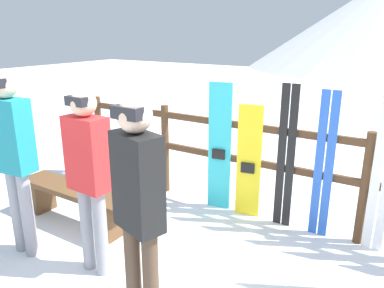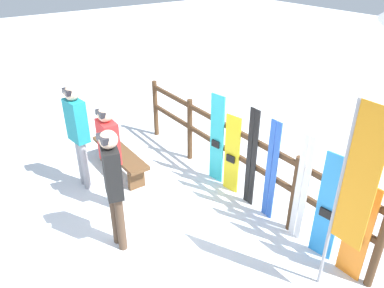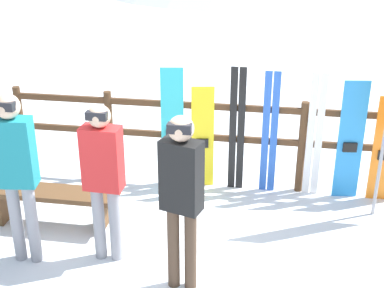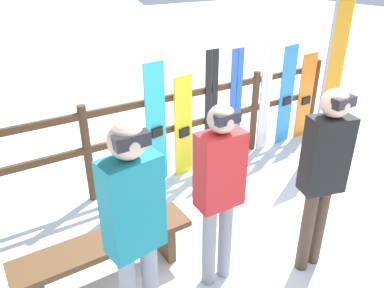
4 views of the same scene
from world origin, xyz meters
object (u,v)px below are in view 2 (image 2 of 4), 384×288
object	(u,v)px
ski_pair_white	(302,189)
person_red	(110,150)
ski_pair_black	(251,159)
snowboard_blue	(328,208)
ski_pair_blue	(271,171)
snowboard_orange	(357,232)
person_black	(113,181)
snowboard_cyan	(217,140)
snowboard_yellow	(232,155)
person_teal	(78,129)
rental_flag	(351,189)
bench	(120,156)

from	to	relation	value
ski_pair_white	person_red	bearing A→B (deg)	-140.13
ski_pair_black	snowboard_blue	world-z (taller)	ski_pair_black
ski_pair_blue	snowboard_orange	size ratio (longest dim) A/B	1.18
person_black	ski_pair_black	distance (m)	2.15
person_red	snowboard_orange	xyz separation A→B (m)	(3.00, 1.78, -0.33)
snowboard_blue	snowboard_orange	size ratio (longest dim) A/B	1.13
snowboard_cyan	snowboard_yellow	distance (m)	0.41
person_red	person_teal	distance (m)	0.84
person_red	ski_pair_black	xyz separation A→B (m)	(1.17, 1.78, -0.19)
rental_flag	bench	bearing A→B (deg)	-167.38
snowboard_yellow	snowboard_blue	distance (m)	1.84
snowboard_cyan	rental_flag	world-z (taller)	rental_flag
snowboard_cyan	snowboard_orange	xyz separation A→B (m)	(2.67, -0.00, -0.11)
snowboard_orange	person_teal	bearing A→B (deg)	-153.00
snowboard_cyan	ski_pair_white	xyz separation A→B (m)	(1.80, 0.00, 0.01)
bench	snowboard_yellow	world-z (taller)	snowboard_yellow
person_black	ski_pair_blue	bearing A→B (deg)	70.86
person_teal	snowboard_yellow	world-z (taller)	person_teal
snowboard_cyan	ski_pair_white	world-z (taller)	ski_pair_white
ski_pair_white	snowboard_cyan	bearing A→B (deg)	-179.89
person_black	ski_pair_blue	size ratio (longest dim) A/B	1.10
rental_flag	person_black	bearing A→B (deg)	-141.65
person_black	snowboard_yellow	xyz separation A→B (m)	(-0.12, 2.11, -0.38)
person_black	bench	bearing A→B (deg)	153.44
bench	person_black	bearing A→B (deg)	-26.56
ski_pair_blue	ski_pair_white	bearing A→B (deg)	-0.00
snowboard_cyan	snowboard_yellow	bearing A→B (deg)	-0.03
snowboard_cyan	person_red	bearing A→B (deg)	-100.60
person_teal	rental_flag	bearing A→B (deg)	21.97
person_black	snowboard_orange	size ratio (longest dim) A/B	1.30
snowboard_yellow	snowboard_orange	xyz separation A→B (m)	(2.27, -0.00, -0.00)
person_red	snowboard_cyan	world-z (taller)	person_red
person_black	ski_pair_white	world-z (taller)	person_black
person_teal	snowboard_cyan	world-z (taller)	person_teal
ski_pair_white	snowboard_orange	size ratio (longest dim) A/B	1.18
ski_pair_blue	snowboard_orange	bearing A→B (deg)	-0.14
bench	ski_pair_blue	distance (m)	2.78
person_teal	snowboard_yellow	xyz separation A→B (m)	(1.55, 1.95, -0.41)
person_red	ski_pair_blue	xyz separation A→B (m)	(1.58, 1.78, -0.21)
person_red	ski_pair_black	size ratio (longest dim) A/B	1.04
person_teal	ski_pair_blue	size ratio (longest dim) A/B	1.13
ski_pair_black	snowboard_orange	xyz separation A→B (m)	(1.83, -0.00, -0.14)
bench	person_teal	world-z (taller)	person_teal
person_teal	ski_pair_white	distance (m)	3.56
snowboard_yellow	ski_pair_blue	bearing A→B (deg)	0.24
ski_pair_blue	rental_flag	bearing A→B (deg)	-15.95
ski_pair_black	ski_pair_white	bearing A→B (deg)	0.00
snowboard_orange	snowboard_blue	bearing A→B (deg)	179.98
person_red	ski_pair_white	bearing A→B (deg)	39.87
bench	snowboard_yellow	distance (m)	2.05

